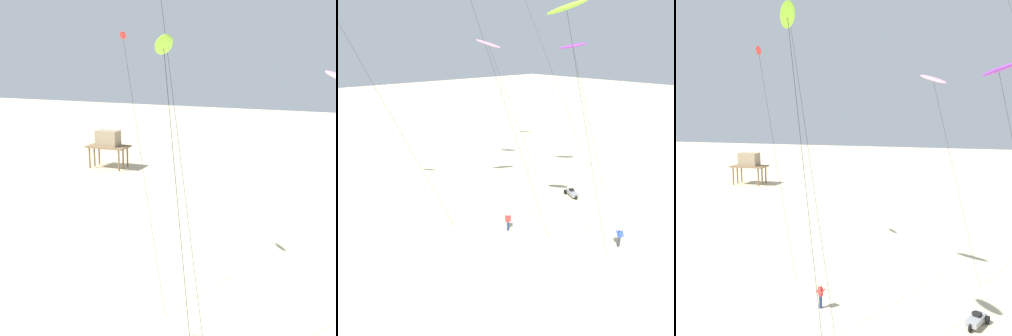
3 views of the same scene
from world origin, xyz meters
The scene contains 3 objects.
kite_lime centered at (0.09, 0.99, 17.35)m, with size 3.88×4.34×18.06m.
kite_red centered at (-9.15, 15.28, 17.93)m, with size 6.53×6.95×18.84m.
stilt_house centered at (-27.78, 44.93, 4.13)m, with size 6.30×3.52×5.78m.
Camera 1 is at (7.43, -16.41, 17.22)m, focal length 49.98 mm.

